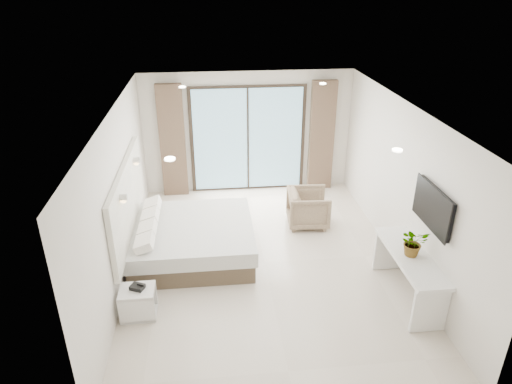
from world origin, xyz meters
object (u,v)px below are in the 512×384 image
Objects in this scene: console_desk at (409,266)px; nightstand at (138,302)px; bed at (191,240)px; armchair at (308,206)px.

nightstand is at bearing 179.83° from console_desk.
bed is 2.43m from armchair.
console_desk reaches higher than bed.
armchair is (3.01, 2.40, 0.17)m from nightstand.
armchair is at bearing 37.95° from nightstand.
console_desk is at bearing -0.75° from nightstand.
bed is at bearing 114.87° from armchair.
armchair is (-1.02, 2.41, -0.17)m from console_desk.
nightstand is at bearing 132.58° from armchair.
armchair is at bearing 20.82° from bed.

